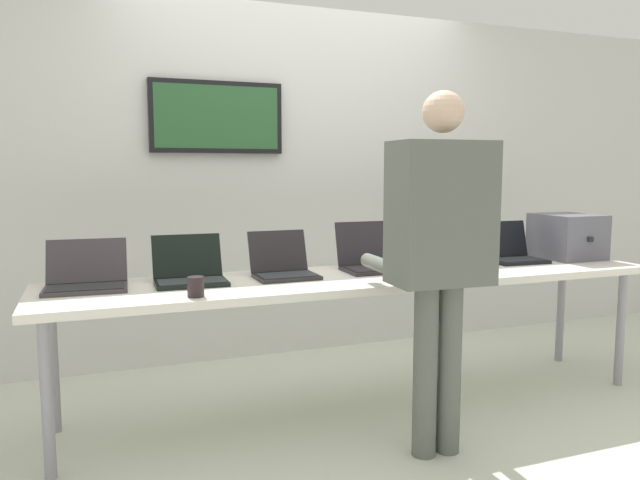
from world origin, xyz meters
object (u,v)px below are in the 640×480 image
at_px(laptop_station_1, 190,272).
at_px(person, 439,239).
at_px(laptop_station_0, 86,278).
at_px(laptop_station_3, 368,259).
at_px(coffee_mug, 196,287).
at_px(workbench, 366,283).
at_px(laptop_station_5, 512,252).
at_px(laptop_station_4, 447,256).
at_px(laptop_station_2, 283,267).
at_px(equipment_box, 567,236).

relative_size(laptop_station_1, person, 0.22).
xyz_separation_m(laptop_station_0, laptop_station_3, (1.49, 0.01, 0.01)).
relative_size(person, coffee_mug, 18.10).
relative_size(workbench, coffee_mug, 37.03).
bearing_deg(laptop_station_1, laptop_station_5, 0.41).
xyz_separation_m(workbench, laptop_station_4, (0.57, 0.10, 0.10)).
bearing_deg(laptop_station_5, laptop_station_0, 179.73).
height_order(laptop_station_1, coffee_mug, laptop_station_1).
relative_size(laptop_station_0, laptop_station_4, 1.16).
bearing_deg(workbench, laptop_station_4, 9.78).
height_order(laptop_station_2, laptop_station_3, laptop_station_3).
height_order(equipment_box, laptop_station_1, equipment_box).
distance_m(laptop_station_2, laptop_station_3, 0.52).
bearing_deg(person, laptop_station_2, 125.44).
distance_m(equipment_box, coffee_mug, 2.45).
relative_size(laptop_station_4, coffee_mug, 3.72).
distance_m(laptop_station_0, laptop_station_4, 1.99).
height_order(laptop_station_0, laptop_station_3, laptop_station_3).
height_order(workbench, laptop_station_1, laptop_station_1).
bearing_deg(workbench, laptop_station_1, 174.06).
height_order(laptop_station_1, person, person).
relative_size(laptop_station_4, person, 0.21).
distance_m(laptop_station_2, laptop_station_4, 1.01).
relative_size(equipment_box, laptop_station_3, 1.18).
xyz_separation_m(laptop_station_1, laptop_station_5, (1.98, 0.01, 0.00)).
height_order(laptop_station_5, person, person).
xyz_separation_m(workbench, laptop_station_5, (1.05, 0.11, 0.10)).
distance_m(equipment_box, laptop_station_3, 1.39).
xyz_separation_m(laptop_station_4, person, (-0.50, -0.72, 0.20)).
relative_size(workbench, laptop_station_4, 9.96).
xyz_separation_m(laptop_station_1, laptop_station_4, (1.50, 0.00, 0.00)).
distance_m(equipment_box, laptop_station_2, 1.91).
bearing_deg(laptop_station_3, laptop_station_1, -178.22).
xyz_separation_m(laptop_station_2, laptop_station_5, (1.49, 0.02, 0.00)).
distance_m(laptop_station_2, laptop_station_5, 1.49).
distance_m(laptop_station_3, coffee_mug, 1.10).
bearing_deg(laptop_station_4, laptop_station_5, 1.43).
bearing_deg(laptop_station_4, coffee_mug, -167.15).
distance_m(workbench, laptop_station_5, 1.06).
distance_m(laptop_station_0, person, 1.67).
xyz_separation_m(laptop_station_2, laptop_station_4, (1.01, 0.01, 0.00)).
bearing_deg(workbench, laptop_station_3, 59.12).
xyz_separation_m(workbench, equipment_box, (1.47, 0.09, 0.19)).
distance_m(equipment_box, laptop_station_4, 0.90).
bearing_deg(laptop_station_1, person, -35.70).
xyz_separation_m(laptop_station_0, laptop_station_4, (1.99, -0.02, 0.01)).
distance_m(laptop_station_5, person, 1.24).
bearing_deg(workbench, coffee_mug, -165.35).
relative_size(workbench, laptop_station_1, 9.44).
height_order(laptop_station_0, laptop_station_1, laptop_station_1).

